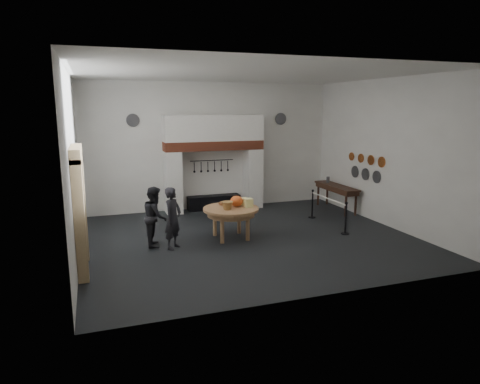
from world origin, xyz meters
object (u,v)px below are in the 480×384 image
object	(u,v)px
work_table	(231,209)
iron_range	(214,202)
barrier_post_near	(346,219)
barrier_post_far	(312,204)
visitor_near	(173,218)
side_table	(337,186)
visitor_far	(155,216)

from	to	relation	value
work_table	iron_range	bearing A→B (deg)	82.14
barrier_post_near	barrier_post_far	world-z (taller)	same
visitor_near	side_table	world-z (taller)	visitor_near
visitor_near	visitor_far	distance (m)	0.57
work_table	visitor_far	distance (m)	2.09
iron_range	work_table	size ratio (longest dim) A/B	1.22
visitor_near	barrier_post_near	world-z (taller)	visitor_near
iron_range	visitor_near	world-z (taller)	visitor_near
visitor_far	barrier_post_far	xyz separation A→B (m)	(5.35, 1.24, -0.35)
work_table	visitor_near	distance (m)	1.73
work_table	visitor_far	xyz separation A→B (m)	(-2.09, 0.05, -0.04)
visitor_far	iron_range	bearing A→B (deg)	-27.70
iron_range	visitor_far	world-z (taller)	visitor_far
iron_range	work_table	world-z (taller)	work_table
visitor_near	visitor_far	world-z (taller)	visitor_near
work_table	visitor_near	xyz separation A→B (m)	(-1.69, -0.35, -0.03)
iron_range	side_table	world-z (taller)	side_table
side_table	barrier_post_far	world-z (taller)	same
barrier_post_near	work_table	bearing A→B (deg)	167.58
work_table	visitor_far	bearing A→B (deg)	178.76
iron_range	barrier_post_near	xyz separation A→B (m)	(2.77, -4.27, 0.20)
iron_range	barrier_post_near	bearing A→B (deg)	-57.00
work_table	barrier_post_far	distance (m)	3.53
iron_range	side_table	bearing A→B (deg)	-21.00
work_table	barrier_post_near	bearing A→B (deg)	-12.42
work_table	visitor_near	bearing A→B (deg)	-168.15
visitor_far	barrier_post_far	distance (m)	5.50
visitor_near	barrier_post_far	size ratio (longest dim) A/B	1.80
iron_range	barrier_post_far	world-z (taller)	barrier_post_far
iron_range	visitor_far	bearing A→B (deg)	-126.36
work_table	side_table	xyz separation A→B (m)	(4.59, 1.98, 0.03)
iron_range	work_table	bearing A→B (deg)	-97.86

